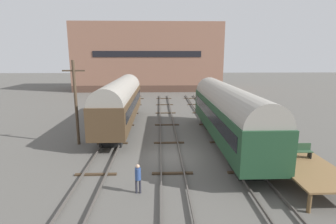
{
  "coord_description": "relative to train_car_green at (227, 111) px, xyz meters",
  "views": [
    {
      "loc": [
        -0.79,
        -18.41,
        7.33
      ],
      "look_at": [
        0.0,
        5.56,
        2.2
      ],
      "focal_mm": 28.0,
      "sensor_mm": 36.0,
      "label": 1
    }
  ],
  "objects": [
    {
      "name": "utility_pole",
      "position": [
        -12.5,
        0.37,
        0.84
      ],
      "size": [
        1.8,
        0.24,
        7.03
      ],
      "color": "#473828",
      "rests_on": "ground"
    },
    {
      "name": "bench",
      "position": [
        3.13,
        -5.91,
        -1.25
      ],
      "size": [
        1.4,
        0.4,
        0.91
      ],
      "color": "#2D4C33",
      "rests_on": "station_platform"
    },
    {
      "name": "warehouse_building",
      "position": [
        -8.03,
        38.91,
        4.2
      ],
      "size": [
        31.08,
        12.44,
        14.07
      ],
      "color": "brown",
      "rests_on": "ground"
    },
    {
      "name": "person_worker",
      "position": [
        -6.81,
        -7.97,
        -1.84
      ],
      "size": [
        0.32,
        0.32,
        1.67
      ],
      "color": "#282833",
      "rests_on": "ground"
    },
    {
      "name": "train_car_green",
      "position": [
        0.0,
        0.0,
        0.0
      ],
      "size": [
        2.96,
        17.12,
        5.0
      ],
      "color": "black",
      "rests_on": "ground"
    },
    {
      "name": "track_left",
      "position": [
        -9.66,
        -2.67,
        -2.7
      ],
      "size": [
        2.6,
        60.0,
        0.26
      ],
      "color": "#4C4742",
      "rests_on": "ground"
    },
    {
      "name": "station_platform",
      "position": [
        2.91,
        -3.82,
        -1.82
      ],
      "size": [
        3.18,
        12.78,
        1.11
      ],
      "color": "brown",
      "rests_on": "ground"
    },
    {
      "name": "track_middle",
      "position": [
        -4.83,
        -2.67,
        -2.7
      ],
      "size": [
        2.6,
        60.0,
        0.26
      ],
      "color": "#4C4742",
      "rests_on": "ground"
    },
    {
      "name": "ground_plane",
      "position": [
        -4.83,
        -2.67,
        -2.84
      ],
      "size": [
        200.0,
        200.0,
        0.0
      ],
      "primitive_type": "plane",
      "color": "#56544F"
    },
    {
      "name": "track_right",
      "position": [
        -0.0,
        -2.67,
        -2.7
      ],
      "size": [
        2.6,
        60.0,
        0.26
      ],
      "color": "#4C4742",
      "rests_on": "ground"
    },
    {
      "name": "train_car_brown",
      "position": [
        -9.66,
        5.78,
        0.0
      ],
      "size": [
        2.98,
        16.31,
        5.01
      ],
      "color": "black",
      "rests_on": "ground"
    }
  ]
}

